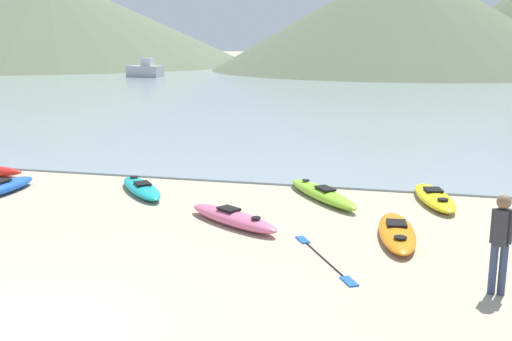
{
  "coord_description": "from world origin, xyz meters",
  "views": [
    {
      "loc": [
        5.25,
        -6.82,
        4.2
      ],
      "look_at": [
        1.23,
        9.52,
        0.5
      ],
      "focal_mm": 42.0,
      "sensor_mm": 36.0,
      "label": 1
    }
  ],
  "objects_px": {
    "kayak_on_sand_2": "(233,218)",
    "kayak_on_sand_7": "(397,232)",
    "loose_paddle": "(324,259)",
    "kayak_on_sand_6": "(434,197)",
    "moored_boat_1": "(145,70)",
    "kayak_on_sand_0": "(322,194)",
    "kayak_on_sand_3": "(141,188)",
    "person_near_foreground": "(501,238)"
  },
  "relations": [
    {
      "from": "kayak_on_sand_2",
      "to": "person_near_foreground",
      "type": "height_order",
      "value": "person_near_foreground"
    },
    {
      "from": "kayak_on_sand_6",
      "to": "moored_boat_1",
      "type": "xyz_separation_m",
      "value": [
        -29.07,
        46.88,
        0.65
      ]
    },
    {
      "from": "kayak_on_sand_2",
      "to": "moored_boat_1",
      "type": "xyz_separation_m",
      "value": [
        -24.46,
        49.97,
        0.63
      ]
    },
    {
      "from": "kayak_on_sand_7",
      "to": "moored_boat_1",
      "type": "xyz_separation_m",
      "value": [
        -28.15,
        50.05,
        0.66
      ]
    },
    {
      "from": "kayak_on_sand_3",
      "to": "loose_paddle",
      "type": "distance_m",
      "value": 6.86
    },
    {
      "from": "kayak_on_sand_2",
      "to": "kayak_on_sand_7",
      "type": "distance_m",
      "value": 3.69
    },
    {
      "from": "moored_boat_1",
      "to": "person_near_foreground",
      "type": "bearing_deg",
      "value": -60.46
    },
    {
      "from": "kayak_on_sand_3",
      "to": "person_near_foreground",
      "type": "bearing_deg",
      "value": -29.34
    },
    {
      "from": "kayak_on_sand_3",
      "to": "kayak_on_sand_7",
      "type": "height_order",
      "value": "kayak_on_sand_3"
    },
    {
      "from": "kayak_on_sand_3",
      "to": "kayak_on_sand_7",
      "type": "distance_m",
      "value": 7.35
    },
    {
      "from": "person_near_foreground",
      "to": "moored_boat_1",
      "type": "distance_m",
      "value": 60.48
    },
    {
      "from": "person_near_foreground",
      "to": "moored_boat_1",
      "type": "height_order",
      "value": "moored_boat_1"
    },
    {
      "from": "kayak_on_sand_0",
      "to": "kayak_on_sand_7",
      "type": "xyz_separation_m",
      "value": [
        1.99,
        -2.79,
        -0.02
      ]
    },
    {
      "from": "kayak_on_sand_2",
      "to": "loose_paddle",
      "type": "bearing_deg",
      "value": -36.28
    },
    {
      "from": "kayak_on_sand_0",
      "to": "kayak_on_sand_7",
      "type": "distance_m",
      "value": 3.43
    },
    {
      "from": "kayak_on_sand_6",
      "to": "person_near_foreground",
      "type": "xyz_separation_m",
      "value": [
        0.76,
        -5.73,
        0.84
      ]
    },
    {
      "from": "kayak_on_sand_7",
      "to": "moored_boat_1",
      "type": "relative_size",
      "value": 0.73
    },
    {
      "from": "moored_boat_1",
      "to": "loose_paddle",
      "type": "relative_size",
      "value": 1.59
    },
    {
      "from": "kayak_on_sand_2",
      "to": "moored_boat_1",
      "type": "height_order",
      "value": "moored_boat_1"
    },
    {
      "from": "kayak_on_sand_0",
      "to": "kayak_on_sand_3",
      "type": "distance_m",
      "value": 5.01
    },
    {
      "from": "kayak_on_sand_6",
      "to": "loose_paddle",
      "type": "distance_m",
      "value": 5.32
    },
    {
      "from": "kayak_on_sand_0",
      "to": "moored_boat_1",
      "type": "height_order",
      "value": "moored_boat_1"
    },
    {
      "from": "kayak_on_sand_2",
      "to": "loose_paddle",
      "type": "xyz_separation_m",
      "value": [
        2.33,
        -1.71,
        -0.15
      ]
    },
    {
      "from": "kayak_on_sand_0",
      "to": "kayak_on_sand_6",
      "type": "relative_size",
      "value": 1.03
    },
    {
      "from": "kayak_on_sand_2",
      "to": "kayak_on_sand_7",
      "type": "xyz_separation_m",
      "value": [
        3.69,
        -0.08,
        -0.03
      ]
    },
    {
      "from": "kayak_on_sand_3",
      "to": "kayak_on_sand_6",
      "type": "relative_size",
      "value": 0.91
    },
    {
      "from": "kayak_on_sand_0",
      "to": "kayak_on_sand_2",
      "type": "xyz_separation_m",
      "value": [
        -1.7,
        -2.71,
        0.0
      ]
    },
    {
      "from": "kayak_on_sand_6",
      "to": "person_near_foreground",
      "type": "bearing_deg",
      "value": -82.48
    },
    {
      "from": "kayak_on_sand_0",
      "to": "loose_paddle",
      "type": "xyz_separation_m",
      "value": [
        0.63,
        -4.43,
        -0.15
      ]
    },
    {
      "from": "kayak_on_sand_2",
      "to": "kayak_on_sand_3",
      "type": "distance_m",
      "value": 3.97
    },
    {
      "from": "kayak_on_sand_3",
      "to": "loose_paddle",
      "type": "bearing_deg",
      "value": -34.99
    },
    {
      "from": "kayak_on_sand_6",
      "to": "loose_paddle",
      "type": "xyz_separation_m",
      "value": [
        -2.27,
        -4.8,
        -0.14
      ]
    },
    {
      "from": "kayak_on_sand_2",
      "to": "moored_boat_1",
      "type": "distance_m",
      "value": 55.64
    },
    {
      "from": "kayak_on_sand_6",
      "to": "kayak_on_sand_7",
      "type": "xyz_separation_m",
      "value": [
        -0.91,
        -3.17,
        -0.01
      ]
    },
    {
      "from": "kayak_on_sand_2",
      "to": "person_near_foreground",
      "type": "xyz_separation_m",
      "value": [
        5.36,
        -2.64,
        0.82
      ]
    },
    {
      "from": "kayak_on_sand_2",
      "to": "kayak_on_sand_3",
      "type": "xyz_separation_m",
      "value": [
        -3.29,
        2.22,
        -0.03
      ]
    },
    {
      "from": "kayak_on_sand_0",
      "to": "loose_paddle",
      "type": "height_order",
      "value": "kayak_on_sand_0"
    },
    {
      "from": "kayak_on_sand_0",
      "to": "kayak_on_sand_7",
      "type": "bearing_deg",
      "value": -54.51
    },
    {
      "from": "kayak_on_sand_6",
      "to": "loose_paddle",
      "type": "height_order",
      "value": "kayak_on_sand_6"
    },
    {
      "from": "kayak_on_sand_0",
      "to": "kayak_on_sand_3",
      "type": "xyz_separation_m",
      "value": [
        -4.99,
        -0.49,
        -0.02
      ]
    },
    {
      "from": "kayak_on_sand_7",
      "to": "kayak_on_sand_6",
      "type": "bearing_deg",
      "value": 73.95
    },
    {
      "from": "kayak_on_sand_6",
      "to": "person_near_foreground",
      "type": "height_order",
      "value": "person_near_foreground"
    }
  ]
}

